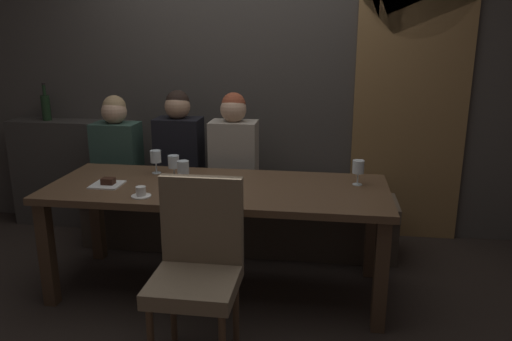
% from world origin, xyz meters
% --- Properties ---
extents(ground, '(9.00, 9.00, 0.00)m').
position_xyz_m(ground, '(0.00, 0.00, 0.00)').
color(ground, black).
extents(back_wall_tiled, '(6.00, 0.12, 3.00)m').
position_xyz_m(back_wall_tiled, '(0.00, 1.22, 1.50)').
color(back_wall_tiled, '#423D38').
rests_on(back_wall_tiled, ground).
extents(arched_door, '(0.90, 0.05, 2.55)m').
position_xyz_m(arched_door, '(1.35, 1.15, 1.36)').
color(arched_door, olive).
rests_on(arched_door, ground).
extents(back_counter, '(1.10, 0.28, 0.95)m').
position_xyz_m(back_counter, '(-1.55, 1.04, 0.47)').
color(back_counter, '#38342F').
rests_on(back_counter, ground).
extents(dining_table, '(2.20, 0.84, 0.74)m').
position_xyz_m(dining_table, '(0.00, 0.00, 0.65)').
color(dining_table, '#493422').
rests_on(dining_table, ground).
extents(banquette_bench, '(2.50, 0.44, 0.45)m').
position_xyz_m(banquette_bench, '(0.00, 0.70, 0.23)').
color(banquette_bench, '#40352A').
rests_on(banquette_bench, ground).
extents(chair_near_side, '(0.44, 0.44, 0.98)m').
position_xyz_m(chair_near_side, '(0.05, -0.72, 0.56)').
color(chair_near_side, brown).
rests_on(chair_near_side, ground).
extents(diner_redhead, '(0.36, 0.24, 0.77)m').
position_xyz_m(diner_redhead, '(-0.98, 0.70, 0.82)').
color(diner_redhead, '#2D473D').
rests_on(diner_redhead, banquette_bench).
extents(diner_bearded, '(0.36, 0.24, 0.82)m').
position_xyz_m(diner_bearded, '(-0.47, 0.72, 0.84)').
color(diner_bearded, black).
rests_on(diner_bearded, banquette_bench).
extents(diner_far_end, '(0.36, 0.24, 0.81)m').
position_xyz_m(diner_far_end, '(-0.02, 0.67, 0.84)').
color(diner_far_end, '#9E9384').
rests_on(diner_far_end, banquette_bench).
extents(wine_bottle_dark_red, '(0.08, 0.08, 0.33)m').
position_xyz_m(wine_bottle_dark_red, '(-1.76, 1.03, 1.07)').
color(wine_bottle_dark_red, black).
rests_on(wine_bottle_dark_red, back_counter).
extents(wine_glass_far_right, '(0.08, 0.08, 0.16)m').
position_xyz_m(wine_glass_far_right, '(-0.49, 0.23, 0.85)').
color(wine_glass_far_right, silver).
rests_on(wine_glass_far_right, dining_table).
extents(wine_glass_center_front, '(0.08, 0.08, 0.16)m').
position_xyz_m(wine_glass_center_front, '(0.90, 0.15, 0.86)').
color(wine_glass_center_front, silver).
rests_on(wine_glass_center_front, dining_table).
extents(wine_glass_end_left, '(0.08, 0.08, 0.16)m').
position_xyz_m(wine_glass_end_left, '(-0.22, -0.02, 0.85)').
color(wine_glass_end_left, silver).
rests_on(wine_glass_end_left, dining_table).
extents(wine_glass_near_right, '(0.08, 0.08, 0.16)m').
position_xyz_m(wine_glass_near_right, '(-0.32, 0.11, 0.86)').
color(wine_glass_near_right, silver).
rests_on(wine_glass_near_right, dining_table).
extents(espresso_cup, '(0.12, 0.12, 0.06)m').
position_xyz_m(espresso_cup, '(-0.41, -0.29, 0.77)').
color(espresso_cup, white).
rests_on(espresso_cup, dining_table).
extents(dessert_plate, '(0.19, 0.19, 0.05)m').
position_xyz_m(dessert_plate, '(-0.71, -0.10, 0.75)').
color(dessert_plate, white).
rests_on(dessert_plate, dining_table).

